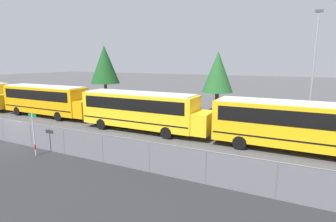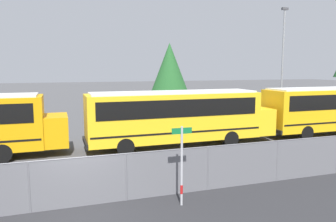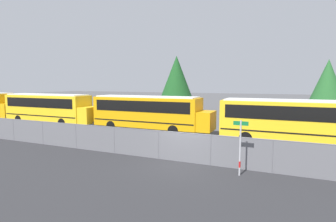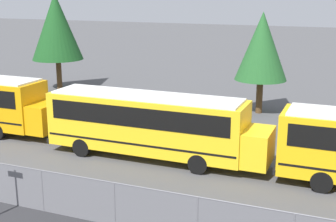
% 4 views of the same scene
% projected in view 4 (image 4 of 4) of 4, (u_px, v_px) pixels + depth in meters
% --- Properties ---
extents(school_bus_3, '(11.36, 2.45, 3.25)m').
position_uv_depth(school_bus_3, '(150.00, 121.00, 23.12)').
color(school_bus_3, yellow).
rests_on(school_bus_3, ground_plane).
extents(tree_1, '(3.50, 3.50, 6.87)m').
position_uv_depth(tree_1, '(262.00, 47.00, 31.14)').
color(tree_1, '#51381E').
rests_on(tree_1, ground_plane).
extents(tree_2, '(4.22, 4.22, 8.05)m').
position_uv_depth(tree_2, '(56.00, 27.00, 38.63)').
color(tree_2, '#51381E').
rests_on(tree_2, ground_plane).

